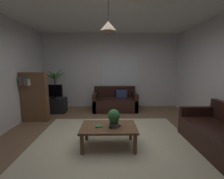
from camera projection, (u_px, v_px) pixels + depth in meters
floor at (112, 140)px, 3.25m from camera, size 5.08×5.46×0.02m
rug at (112, 144)px, 3.05m from camera, size 3.30×3.00×0.01m
wall_back at (111, 71)px, 5.76m from camera, size 5.20×0.06×2.77m
ceiling at (112, 1)px, 2.82m from camera, size 5.08×5.46×0.02m
window_pane at (120, 71)px, 5.74m from camera, size 1.36×0.01×1.11m
couch_under_window at (115, 102)px, 5.42m from camera, size 1.53×0.85×0.82m
couch_right_side at (220, 135)px, 2.87m from camera, size 0.85×1.49×0.82m
coffee_table at (109, 129)px, 2.94m from camera, size 1.07×0.66×0.42m
book_on_table_0 at (99, 126)px, 2.91m from camera, size 0.16×0.14×0.02m
remote_on_table_0 at (117, 125)px, 2.96m from camera, size 0.13×0.16×0.02m
remote_on_table_1 at (113, 127)px, 2.87m from camera, size 0.16×0.14×0.02m
potted_plant_on_table at (114, 118)px, 2.86m from camera, size 0.23×0.25×0.35m
tv_stand at (53, 105)px, 5.13m from camera, size 0.90×0.44×0.50m
tv at (51, 91)px, 5.03m from camera, size 0.73×0.16×0.46m
potted_palm_corner at (56, 92)px, 5.46m from camera, size 0.79×0.86×1.55m
bookshelf_corner at (35, 97)px, 4.27m from camera, size 0.70×0.31×1.40m
pendant_lamp at (108, 26)px, 2.64m from camera, size 0.30×0.30×0.59m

